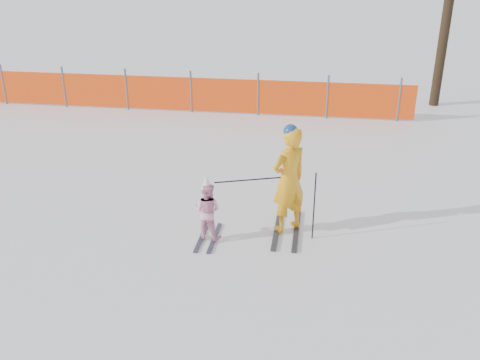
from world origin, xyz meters
name	(u,v)px	position (x,y,z in m)	size (l,w,h in m)	color
ground	(236,247)	(0.00, 0.00, 0.00)	(120.00, 120.00, 0.00)	white
adult	(289,180)	(0.80, 0.68, 0.98)	(0.80, 1.48, 1.95)	black
child	(207,210)	(-0.51, 0.21, 0.54)	(0.56, 1.02, 1.18)	black
ski_poles	(282,194)	(0.72, 0.47, 0.81)	(1.66, 0.41, 1.22)	black
safety_fence	(166,93)	(-3.32, 7.57, 0.56)	(14.50, 0.06, 1.25)	#595960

